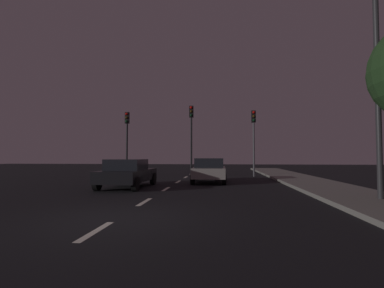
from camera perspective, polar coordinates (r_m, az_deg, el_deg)
name	(u,v)px	position (r m, az deg, el deg)	size (l,w,h in m)	color
ground_plane	(168,188)	(14.27, -4.72, -8.64)	(80.00, 80.00, 0.00)	black
sidewalk_curb_right	(327,188)	(14.86, 25.34, -7.88)	(3.00, 40.00, 0.15)	gray
lane_stripe_nearest	(96,231)	(6.49, -18.60, -16.10)	(0.16, 1.60, 0.01)	silver
lane_stripe_second	(145,202)	(10.01, -9.41, -11.27)	(0.16, 1.60, 0.01)	silver
lane_stripe_third	(166,189)	(13.68, -5.18, -8.89)	(0.16, 1.60, 0.01)	silver
lane_stripe_fourth	(178,182)	(17.41, -2.78, -7.50)	(0.16, 1.60, 0.01)	silver
lane_stripe_fifth	(186,177)	(21.16, -1.24, -6.59)	(0.16, 1.60, 0.01)	silver
lane_stripe_sixth	(191,174)	(24.93, -0.16, -5.96)	(0.16, 1.60, 0.01)	silver
traffic_signal_left	(127,131)	(23.30, -12.81, 2.51)	(0.32, 0.38, 5.04)	black
traffic_signal_center	(191,127)	(22.23, -0.13, 3.36)	(0.32, 0.38, 5.45)	black
traffic_signal_right	(254,130)	(22.22, 12.17, 2.68)	(0.32, 0.38, 5.00)	#4C4C51
car_stopped_ahead	(209,170)	(16.91, 3.48, -5.20)	(1.94, 3.84, 1.42)	gray
car_adjacent_lane	(128,173)	(14.52, -12.70, -5.64)	(2.06, 4.16, 1.39)	black
street_lamp_right	(368,66)	(11.59, 31.54, 13.10)	(2.05, 0.36, 7.64)	#2D2D30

